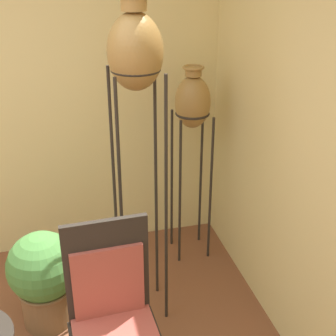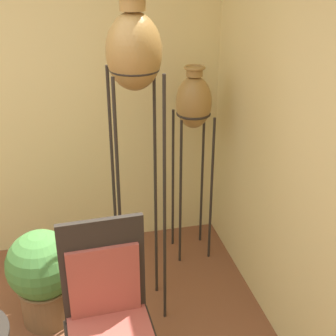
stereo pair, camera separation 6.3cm
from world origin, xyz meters
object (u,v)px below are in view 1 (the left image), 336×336
vase_stand_medium (193,107)px  potted_plant (44,276)px  chair (114,317)px  vase_stand_tall (135,60)px

vase_stand_medium → potted_plant: size_ratio=2.30×
vase_stand_medium → chair: (-0.79, -1.29, -0.62)m
vase_stand_medium → potted_plant: bearing=-154.7°
vase_stand_tall → potted_plant: bearing=177.5°
vase_stand_tall → chair: size_ratio=1.88×
vase_stand_tall → vase_stand_medium: size_ratio=1.35×
vase_stand_tall → potted_plant: (-0.64, 0.03, -1.36)m
vase_stand_tall → vase_stand_medium: (0.51, 0.57, -0.49)m
potted_plant → chair: bearing=-64.7°
vase_stand_tall → vase_stand_medium: bearing=48.1°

